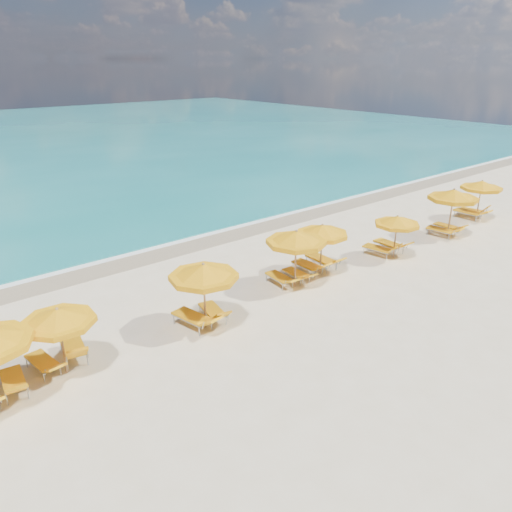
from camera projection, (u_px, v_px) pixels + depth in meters
ground_plane at (280, 295)px, 19.63m from camera, size 120.00×120.00×0.00m
wet_sand_band at (180, 245)px, 24.90m from camera, size 120.00×2.60×0.01m
foam_line at (172, 241)px, 25.47m from camera, size 120.00×1.20×0.03m
whitecap_far at (156, 170)px, 41.51m from camera, size 18.00×0.30×0.05m
umbrella_2 at (58, 317)px, 14.13m from camera, size 2.68×2.68×2.15m
umbrella_3 at (203, 273)px, 16.56m from camera, size 2.74×2.74×2.40m
umbrella_4 at (296, 238)px, 19.61m from camera, size 2.46×2.46×2.44m
umbrella_5 at (322, 231)px, 20.98m from camera, size 2.87×2.87×2.24m
umbrella_6 at (397, 221)px, 22.68m from camera, size 2.60×2.60×2.08m
umbrella_7 at (453, 195)px, 25.41m from camera, size 2.91×2.91×2.56m
umbrella_8 at (482, 186)px, 28.26m from camera, size 2.68×2.68×2.31m
lounger_1_right at (14, 385)px, 13.85m from camera, size 0.80×1.81×0.79m
lounger_2_left at (44, 366)px, 14.76m from camera, size 0.77×1.78×0.66m
lounger_2_right at (74, 351)px, 15.42m from camera, size 1.00×1.98×0.92m
lounger_3_left at (193, 321)px, 17.20m from camera, size 0.98×2.06×0.77m
lounger_3_right at (213, 314)px, 17.69m from camera, size 0.93×1.83×0.79m
lounger_4_left at (280, 280)px, 20.43m from camera, size 0.73×1.80×0.64m
lounger_4_right at (297, 276)px, 20.82m from camera, size 0.65×1.73×0.65m
lounger_5_left at (308, 268)px, 21.55m from camera, size 0.66×1.88×0.80m
lounger_5_right at (322, 263)px, 22.10m from camera, size 0.79×2.03×0.83m
lounger_6_left at (379, 251)px, 23.45m from camera, size 0.86×1.85×0.84m
lounger_6_right at (389, 247)px, 23.96m from camera, size 0.75×1.99×0.81m
lounger_7_left at (441, 233)px, 26.03m from camera, size 0.81×1.88×0.70m
lounger_7_right at (447, 229)px, 26.64m from camera, size 0.61×1.76×0.67m
lounger_8_left at (468, 215)px, 28.89m from camera, size 0.71×2.08×0.78m
lounger_8_right at (472, 212)px, 29.46m from camera, size 0.77×1.69×0.81m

